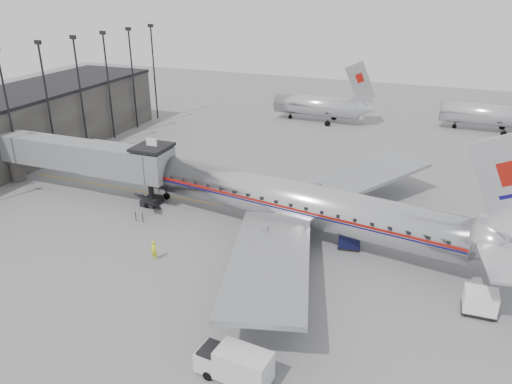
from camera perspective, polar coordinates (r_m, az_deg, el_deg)
ground at (r=46.58m, az=-4.46°, el=-4.85°), size 160.00×160.00×0.00m
terminal at (r=72.49m, az=-25.99°, el=6.61°), size 12.00×46.00×8.00m
apron_line at (r=50.45m, az=1.58°, el=-2.46°), size 60.00×0.15×0.01m
jet_bridge at (r=56.38m, az=-18.40°, el=3.73°), size 21.00×6.20×7.10m
floodlight_masts at (r=69.05m, az=-21.06°, el=10.44°), size 0.90×42.25×15.25m
distant_aircraft_near at (r=83.55m, az=7.09°, el=9.82°), size 16.39×3.20×10.26m
distant_aircraft_mid at (r=85.16m, az=25.13°, el=8.07°), size 16.39×3.20×10.26m
airliner at (r=45.38m, az=4.75°, el=-1.24°), size 39.26×36.12×12.47m
service_van at (r=30.88m, az=-2.47°, el=-18.99°), size 4.73×2.19×2.16m
baggage_cart_navy at (r=44.61m, az=10.64°, el=-5.40°), size 2.09×1.70×1.50m
baggage_cart_white at (r=39.20m, az=24.24°, el=-11.33°), size 2.40×1.86×1.83m
ramp_worker at (r=42.95m, az=-11.57°, el=-6.58°), size 0.63×0.41×1.72m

